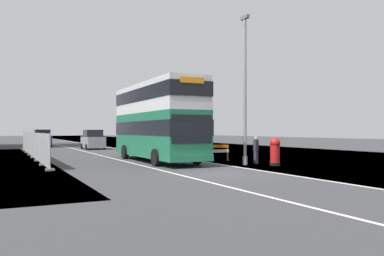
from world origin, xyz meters
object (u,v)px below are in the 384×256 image
lamppost_foreground (245,94)px  roadworks_barrier (219,151)px  double_decker_bus (157,120)px  red_pillar_postbox (275,150)px  car_receding_mid (42,139)px  pedestrian_at_kerb (256,150)px  car_oncoming_near (93,140)px

lamppost_foreground → roadworks_barrier: size_ratio=6.02×
double_decker_bus → red_pillar_postbox: double_decker_bus is taller
car_receding_mid → pedestrian_at_kerb: car_receding_mid is taller
red_pillar_postbox → pedestrian_at_kerb: bearing=97.9°
pedestrian_at_kerb → red_pillar_postbox: bearing=-82.1°
lamppost_foreground → car_oncoming_near: 24.13m
roadworks_barrier → car_receding_mid: bearing=106.4°
roadworks_barrier → pedestrian_at_kerb: size_ratio=0.88×
double_decker_bus → car_receding_mid: (-4.60, 27.15, -1.73)m
red_pillar_postbox → car_receding_mid: (-9.58, 33.24, 0.10)m
car_oncoming_near → car_receding_mid: 9.56m
car_oncoming_near → pedestrian_at_kerb: (4.94, -23.20, -0.15)m
double_decker_bus → red_pillar_postbox: 8.08m
red_pillar_postbox → double_decker_bus: bearing=129.3°
double_decker_bus → roadworks_barrier: (3.84, -1.56, -2.07)m
car_oncoming_near → lamppost_foreground: bearing=-80.7°
roadworks_barrier → car_receding_mid: car_receding_mid is taller
lamppost_foreground → pedestrian_at_kerb: bearing=20.3°
car_oncoming_near → car_receding_mid: car_receding_mid is taller
roadworks_barrier → pedestrian_at_kerb: pedestrian_at_kerb is taller
lamppost_foreground → pedestrian_at_kerb: (1.08, 0.40, -3.36)m
roadworks_barrier → car_oncoming_near: bearing=101.2°
lamppost_foreground → double_decker_bus: bearing=126.8°
roadworks_barrier → double_decker_bus: bearing=157.9°
pedestrian_at_kerb → lamppost_foreground: bearing=-159.7°
roadworks_barrier → pedestrian_at_kerb: (0.92, -2.97, 0.18)m
lamppost_foreground → pedestrian_at_kerb: lamppost_foreground is taller
car_receding_mid → red_pillar_postbox: bearing=-73.9°
lamppost_foreground → car_oncoming_near: lamppost_foreground is taller
car_receding_mid → pedestrian_at_kerb: 33.04m
double_decker_bus → pedestrian_at_kerb: size_ratio=6.59×
red_pillar_postbox → car_oncoming_near: car_oncoming_near is taller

